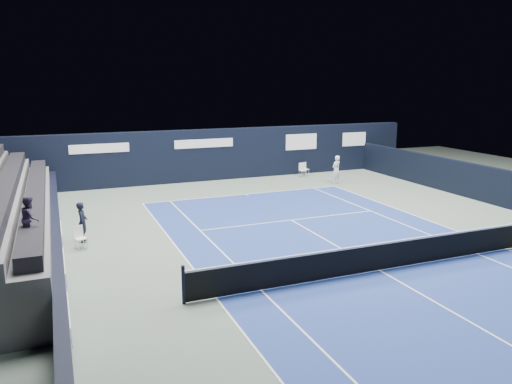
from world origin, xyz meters
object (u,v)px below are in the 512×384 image
(folding_chair_back_a, at_px, (302,167))
(tennis_net, at_px, (381,256))
(folding_chair_back_b, at_px, (305,168))
(line_judge_chair, at_px, (80,236))
(tennis_player, at_px, (336,170))

(folding_chair_back_a, bearing_deg, tennis_net, -105.69)
(folding_chair_back_b, xyz_separation_m, line_judge_chair, (-14.32, -9.85, 0.02))
(tennis_player, bearing_deg, line_judge_chair, -155.53)
(line_judge_chair, distance_m, tennis_player, 16.21)
(tennis_player, bearing_deg, folding_chair_back_b, 97.78)
(folding_chair_back_a, bearing_deg, folding_chair_back_b, 47.90)
(tennis_net, distance_m, tennis_player, 14.00)
(folding_chair_back_b, bearing_deg, tennis_net, -124.81)
(folding_chair_back_a, relative_size, tennis_player, 0.53)
(tennis_net, bearing_deg, folding_chair_back_a, 71.47)
(folding_chair_back_a, height_order, line_judge_chair, folding_chair_back_a)
(folding_chair_back_b, distance_m, tennis_player, 3.19)
(folding_chair_back_a, relative_size, folding_chair_back_b, 1.08)
(folding_chair_back_a, xyz_separation_m, folding_chair_back_b, (0.44, 0.44, -0.12))
(line_judge_chair, height_order, tennis_player, tennis_player)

